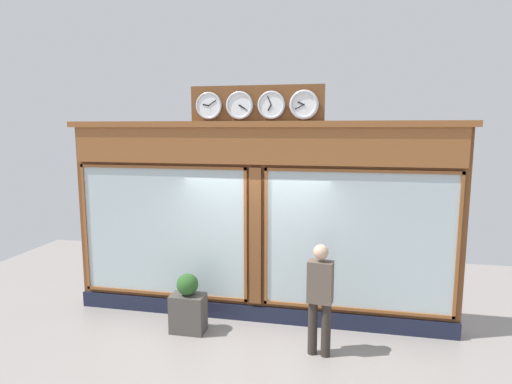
{
  "coord_description": "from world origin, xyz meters",
  "views": [
    {
      "loc": [
        -1.45,
        7.0,
        3.35
      ],
      "look_at": [
        0.0,
        0.0,
        2.28
      ],
      "focal_mm": 30.27,
      "sensor_mm": 36.0,
      "label": 1
    }
  ],
  "objects": [
    {
      "name": "pedestrian",
      "position": [
        -1.15,
        0.93,
        0.93
      ],
      "size": [
        0.39,
        0.27,
        1.69
      ],
      "color": "#312A24",
      "rests_on": "ground_plane"
    },
    {
      "name": "planter_box",
      "position": [
        1.02,
        0.62,
        0.32
      ],
      "size": [
        0.56,
        0.36,
        0.64
      ],
      "primitive_type": "cube",
      "color": "#4C4742",
      "rests_on": "ground_plane"
    },
    {
      "name": "shop_facade",
      "position": [
        -0.0,
        -0.12,
        1.76
      ],
      "size": [
        6.79,
        0.42,
        4.03
      ],
      "color": "brown",
      "rests_on": "ground_plane"
    },
    {
      "name": "planter_shrub",
      "position": [
        1.02,
        0.62,
        0.81
      ],
      "size": [
        0.36,
        0.36,
        0.36
      ],
      "primitive_type": "sphere",
      "color": "#285623",
      "rests_on": "planter_box"
    }
  ]
}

